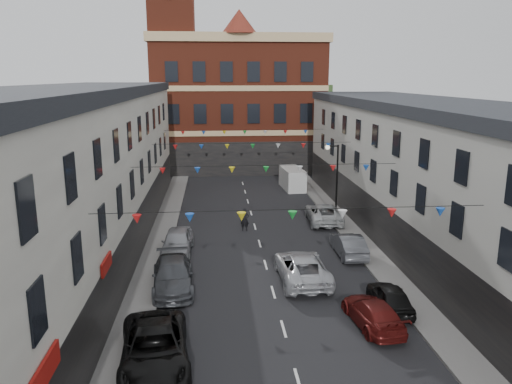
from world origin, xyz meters
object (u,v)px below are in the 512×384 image
object	(u,v)px
car_left_c	(155,348)
car_right_d	(390,297)
car_right_f	(324,213)
street_lamp	(334,171)
car_right_c	(373,313)
moving_car	(302,267)
pedestrian	(245,220)
car_left_e	(178,242)
white_van	(292,179)
car_left_d	(173,275)
car_right_e	(349,245)

from	to	relation	value
car_left_c	car_right_d	world-z (taller)	car_left_c
car_right_f	street_lamp	bearing A→B (deg)	-125.92
car_right_c	moving_car	size ratio (longest dim) A/B	0.77
car_right_f	pedestrian	xyz separation A→B (m)	(-6.32, -1.65, 0.10)
car_right_f	car_right_d	bearing A→B (deg)	93.24
car_left_e	car_right_c	world-z (taller)	car_left_e
car_right_d	white_van	size ratio (longest dim) A/B	0.81
car_right_c	car_left_c	bearing A→B (deg)	8.52
car_left_d	car_right_e	size ratio (longest dim) A/B	1.21
car_left_d	car_right_c	distance (m)	10.73
car_right_d	car_right_f	bearing A→B (deg)	-88.34
moving_car	car_left_e	bearing A→B (deg)	-35.79
car_left_c	car_left_e	size ratio (longest dim) A/B	1.22
car_right_f	car_right_c	bearing A→B (deg)	88.62
car_left_e	car_right_c	size ratio (longest dim) A/B	1.08
white_van	car_right_d	bearing A→B (deg)	-92.90
car_left_c	pedestrian	xyz separation A→B (m)	(4.68, 17.65, 0.06)
car_left_e	car_right_f	bearing A→B (deg)	31.60
car_left_e	car_right_c	distance (m)	14.27
street_lamp	car_left_d	xyz separation A→B (m)	(-11.93, -13.08, -3.14)
car_right_d	car_right_e	distance (m)	7.72
car_left_d	car_left_c	bearing A→B (deg)	-95.46
car_right_d	moving_car	size ratio (longest dim) A/B	0.68
car_left_c	pedestrian	world-z (taller)	pedestrian
car_left_c	white_van	size ratio (longest dim) A/B	1.20
moving_car	white_van	bearing A→B (deg)	-98.67
car_left_e	car_right_f	xyz separation A→B (m)	(11.00, 6.22, -0.05)
car_right_c	pedestrian	bearing A→B (deg)	-78.12
car_right_d	car_right_e	xyz separation A→B (m)	(0.00, 7.72, 0.06)
car_right_c	street_lamp	bearing A→B (deg)	-103.96
car_right_c	pedestrian	distance (m)	15.88
street_lamp	white_van	bearing A→B (deg)	98.40
street_lamp	pedestrian	world-z (taller)	street_lamp
car_right_c	moving_car	bearing A→B (deg)	-73.09
car_right_c	car_right_e	bearing A→B (deg)	-104.67
street_lamp	car_left_d	distance (m)	17.98
car_left_c	moving_car	size ratio (longest dim) A/B	1.01
car_left_d	white_van	size ratio (longest dim) A/B	1.10
white_van	car_right_e	bearing A→B (deg)	-92.43
street_lamp	car_left_e	size ratio (longest dim) A/B	1.27
car_left_d	car_right_f	world-z (taller)	car_left_d
moving_car	street_lamp	bearing A→B (deg)	-111.84
street_lamp	car_left_d	world-z (taller)	street_lamp
moving_car	white_van	distance (m)	23.79
car_left_d	car_left_e	world-z (taller)	car_left_e
car_right_e	moving_car	size ratio (longest dim) A/B	0.77
moving_car	white_van	size ratio (longest dim) A/B	1.19
car_right_c	pedestrian	size ratio (longest dim) A/B	2.56
car_left_c	car_right_d	bearing A→B (deg)	14.39
pedestrian	car_left_d	bearing A→B (deg)	-109.72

